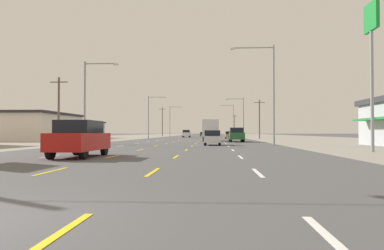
# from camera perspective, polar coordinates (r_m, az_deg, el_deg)

# --- Properties ---
(ground_plane) EXTENTS (572.00, 572.00, 0.00)m
(ground_plane) POSITION_cam_1_polar(r_m,az_deg,el_deg) (71.12, 0.34, -2.24)
(ground_plane) COLOR #4C4C4F
(lot_apron_left) EXTENTS (28.00, 440.00, 0.01)m
(lot_apron_left) POSITION_cam_1_polar(r_m,az_deg,el_deg) (76.53, -18.51, -2.10)
(lot_apron_left) COLOR gray
(lot_apron_left) RESTS_ON ground
(lot_apron_right) EXTENTS (28.00, 440.00, 0.01)m
(lot_apron_right) POSITION_cam_1_polar(r_m,az_deg,el_deg) (74.05, 19.86, -2.13)
(lot_apron_right) COLOR gray
(lot_apron_right) RESTS_ON ground
(lane_markings) EXTENTS (10.64, 227.60, 0.01)m
(lane_markings) POSITION_cam_1_polar(r_m,az_deg,el_deg) (109.58, 1.42, -1.86)
(lane_markings) COLOR white
(lane_markings) RESTS_ON ground
(signal_span_wire) EXTENTS (26.18, 0.53, 9.20)m
(signal_span_wire) POSITION_cam_1_polar(r_m,az_deg,el_deg) (14.71, -11.10, 14.44)
(signal_span_wire) COLOR brown
(signal_span_wire) RESTS_ON ground
(suv_inner_left_nearest) EXTENTS (1.98, 4.90, 1.98)m
(suv_inner_left_nearest) POSITION_cam_1_polar(r_m,az_deg,el_deg) (20.43, -17.38, -2.00)
(suv_inner_left_nearest) COLOR red
(suv_inner_left_nearest) RESTS_ON ground
(hatchback_inner_right_near) EXTENTS (1.72, 3.90, 1.54)m
(hatchback_inner_right_near) POSITION_cam_1_polar(r_m,az_deg,el_deg) (37.53, 3.25, -2.01)
(hatchback_inner_right_near) COLOR silver
(hatchback_inner_right_near) RESTS_ON ground
(suv_far_right_mid) EXTENTS (1.98, 4.90, 1.98)m
(suv_far_right_mid) POSITION_cam_1_polar(r_m,az_deg,el_deg) (50.36, 7.05, -1.51)
(suv_far_right_mid) COLOR #235B2D
(suv_far_right_mid) RESTS_ON ground
(box_truck_inner_right_midfar) EXTENTS (2.40, 7.20, 3.23)m
(box_truck_inner_right_midfar) POSITION_cam_1_polar(r_m,az_deg,el_deg) (55.60, 2.98, -0.65)
(box_truck_inner_right_midfar) COLOR silver
(box_truck_inner_right_midfar) RESTS_ON ground
(hatchback_far_right_far) EXTENTS (1.72, 3.90, 1.54)m
(hatchback_far_right_far) POSITION_cam_1_polar(r_m,az_deg,el_deg) (76.82, 5.93, -1.57)
(hatchback_far_right_far) COLOR #B28C33
(hatchback_far_right_far) RESTS_ON ground
(suv_inner_left_farther) EXTENTS (1.98, 4.90, 1.98)m
(suv_inner_left_farther) POSITION_cam_1_polar(r_m,az_deg,el_deg) (96.26, -0.88, -1.35)
(suv_inner_left_farther) COLOR white
(suv_inner_left_farther) RESTS_ON ground
(hatchback_inner_right_farthest) EXTENTS (1.72, 3.90, 1.54)m
(hatchback_inner_right_farthest) POSITION_cam_1_polar(r_m,az_deg,el_deg) (124.56, 3.30, -1.42)
(hatchback_inner_right_farthest) COLOR black
(hatchback_inner_right_farthest) RESTS_ON ground
(sedan_center_turn_distant_a) EXTENTS (1.80, 4.50, 1.46)m
(sedan_center_turn_distant_a) POSITION_cam_1_polar(r_m,az_deg,el_deg) (127.36, 1.69, -1.42)
(sedan_center_turn_distant_a) COLOR #235B2D
(sedan_center_turn_distant_a) RESTS_ON ground
(storefront_left_row_1) EXTENTS (12.96, 16.46, 4.50)m
(storefront_left_row_1) POSITION_cam_1_polar(r_m,az_deg,el_deg) (64.40, -24.63, -0.24)
(storefront_left_row_1) COLOR silver
(storefront_left_row_1) RESTS_ON ground
(storefront_left_row_2) EXTENTS (8.62, 18.31, 3.90)m
(storefront_left_row_2) POSITION_cam_1_polar(r_m,az_deg,el_deg) (83.98, -18.03, -0.68)
(storefront_left_row_2) COLOR #B2B2B7
(storefront_left_row_2) RESTS_ON ground
(pole_sign_right_row_0) EXTENTS (0.24, 1.97, 10.21)m
(pole_sign_right_row_0) POSITION_cam_1_polar(r_m,az_deg,el_deg) (27.99, 26.57, 12.07)
(pole_sign_right_row_0) COLOR gray
(pole_sign_right_row_0) RESTS_ON ground
(streetlight_left_row_0) EXTENTS (3.78, 0.26, 9.05)m
(streetlight_left_row_0) POSITION_cam_1_polar(r_m,az_deg,el_deg) (40.69, -16.12, 4.38)
(streetlight_left_row_0) COLOR gray
(streetlight_left_row_0) RESTS_ON ground
(streetlight_right_row_0) EXTENTS (4.68, 0.26, 10.55)m
(streetlight_right_row_0) POSITION_cam_1_polar(r_m,az_deg,el_deg) (38.92, 12.15, 5.92)
(streetlight_right_row_0) COLOR gray
(streetlight_right_row_0) RESTS_ON ground
(streetlight_left_row_1) EXTENTS (3.92, 0.26, 9.15)m
(streetlight_left_row_1) POSITION_cam_1_polar(r_m,az_deg,el_deg) (77.79, -6.63, 1.77)
(streetlight_left_row_1) COLOR gray
(streetlight_left_row_1) RESTS_ON ground
(streetlight_right_row_1) EXTENTS (3.82, 0.26, 8.68)m
(streetlight_right_row_1) POSITION_cam_1_polar(r_m,az_deg,el_deg) (76.82, 7.84, 1.62)
(streetlight_right_row_1) COLOR gray
(streetlight_right_row_1) RESTS_ON ground
(streetlight_left_row_2) EXTENTS (4.05, 0.26, 9.74)m
(streetlight_left_row_2) POSITION_cam_1_polar(r_m,az_deg,el_deg) (115.71, -3.33, 0.97)
(streetlight_left_row_2) COLOR gray
(streetlight_left_row_2) RESTS_ON ground
(streetlight_right_row_2) EXTENTS (4.18, 0.26, 10.18)m
(streetlight_right_row_2) POSITION_cam_1_polar(r_m,az_deg,el_deg) (115.08, 6.36, 1.10)
(streetlight_right_row_2) COLOR gray
(streetlight_right_row_2) RESTS_ON ground
(utility_pole_left_row_0) EXTENTS (2.20, 0.26, 8.21)m
(utility_pole_left_row_0) POSITION_cam_1_polar(r_m,az_deg,el_deg) (47.82, -20.37, 2.45)
(utility_pole_left_row_0) COLOR brown
(utility_pole_left_row_0) RESTS_ON ground
(utility_pole_right_row_1) EXTENTS (2.20, 0.26, 8.28)m
(utility_pole_right_row_1) POSITION_cam_1_polar(r_m,az_deg,el_deg) (77.73, 10.63, 1.06)
(utility_pole_right_row_1) COLOR brown
(utility_pole_right_row_1) RESTS_ON ground
(utility_pole_left_row_2) EXTENTS (2.20, 0.26, 9.51)m
(utility_pole_left_row_2) POSITION_cam_1_polar(r_m,az_deg,el_deg) (117.95, -4.72, 0.60)
(utility_pole_left_row_2) COLOR brown
(utility_pole_left_row_2) RESTS_ON ground
(utility_pole_right_row_3) EXTENTS (2.20, 0.26, 8.78)m
(utility_pole_right_row_3) POSITION_cam_1_polar(r_m,az_deg,el_deg) (153.07, 6.77, 0.06)
(utility_pole_right_row_3) COLOR brown
(utility_pole_right_row_3) RESTS_ON ground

